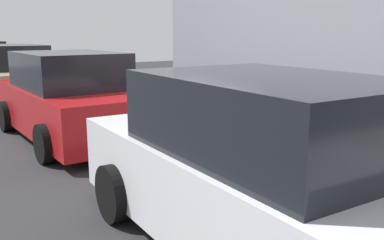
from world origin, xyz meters
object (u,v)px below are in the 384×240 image
parked_car_white_0 (268,175)px  fire_hydrant (164,103)px  suitcase_red_5 (226,122)px  parked_car_beige_2 (12,76)px  suitcase_silver_6 (208,120)px  suitcase_olive_7 (194,117)px  suitcase_teal_1 (335,156)px  suitcase_black_4 (248,132)px  suitcase_maroon_2 (306,148)px  suitcase_olive_0 (376,168)px  suitcase_navy_3 (275,134)px  parked_car_red_1 (71,99)px  bollard_post (145,99)px

parked_car_white_0 → fire_hydrant: bearing=-20.4°
suitcase_red_5 → parked_car_beige_2: parked_car_beige_2 is taller
suitcase_silver_6 → suitcase_olive_7: (0.55, -0.07, -0.05)m
suitcase_teal_1 → fire_hydrant: (4.41, -0.04, 0.08)m
fire_hydrant → suitcase_black_4: bearing=179.8°
suitcase_silver_6 → suitcase_maroon_2: bearing=-178.6°
suitcase_teal_1 → suitcase_black_4: bearing=-0.8°
parked_car_beige_2 → suitcase_olive_7: bearing=-163.4°
suitcase_olive_0 → suitcase_red_5: size_ratio=0.75×
fire_hydrant → parked_car_beige_2: bearing=18.8°
suitcase_olive_0 → suitcase_silver_6: 3.35m
suitcase_olive_7 → fire_hydrant: (1.05, 0.07, 0.16)m
suitcase_navy_3 → parked_car_beige_2: 9.06m
suitcase_navy_3 → parked_car_beige_2: size_ratio=0.24×
suitcase_maroon_2 → parked_car_red_1: 4.61m
suitcase_navy_3 → parked_car_red_1: 4.07m
bollard_post → parked_car_red_1: parked_car_red_1 is taller
parked_car_red_1 → suitcase_olive_7: bearing=-124.3°
suitcase_red_5 → suitcase_silver_6: bearing=-2.9°
suitcase_teal_1 → fire_hydrant: 4.41m
suitcase_silver_6 → bollard_post: size_ratio=0.95×
suitcase_teal_1 → parked_car_white_0: 2.01m
suitcase_olive_7 → suitcase_olive_0: bearing=179.7°
suitcase_olive_0 → suitcase_silver_6: (3.35, 0.05, 0.02)m
suitcase_teal_1 → parked_car_beige_2: size_ratio=0.22×
fire_hydrant → bollard_post: 0.56m
suitcase_black_4 → parked_car_white_0: (-2.41, 1.89, 0.33)m
suitcase_navy_3 → fire_hydrant: (3.25, 0.06, 0.04)m
suitcase_red_5 → parked_car_white_0: (-2.95, 1.87, 0.26)m
bollard_post → parked_car_beige_2: bearing=19.1°
suitcase_maroon_2 → suitcase_silver_6: (2.27, 0.06, 0.01)m
suitcase_red_5 → suitcase_silver_6: (0.57, -0.03, -0.06)m
suitcase_red_5 → suitcase_olive_7: 1.12m
suitcase_teal_1 → suitcase_silver_6: (2.82, -0.04, -0.02)m
suitcase_red_5 → suitcase_silver_6: 0.57m
suitcase_olive_7 → parked_car_white_0: size_ratio=0.13×
suitcase_silver_6 → bollard_post: bearing=4.1°
parked_car_beige_2 → suitcase_silver_6: bearing=-165.2°
suitcase_navy_3 → suitcase_silver_6: suitcase_navy_3 is taller
suitcase_olive_0 → bollard_post: bollard_post is taller
parked_car_white_0 → suitcase_silver_6: bearing=-28.4°
suitcase_navy_3 → suitcase_olive_7: size_ratio=1.84×
suitcase_black_4 → parked_car_red_1: (3.00, 1.89, 0.33)m
suitcase_teal_1 → parked_car_red_1: (4.71, 1.86, 0.29)m
suitcase_maroon_2 → suitcase_silver_6: 2.27m
suitcase_olive_0 → suitcase_olive_7: 3.90m
fire_hydrant → suitcase_olive_7: bearing=-176.0°
fire_hydrant → parked_car_red_1: parked_car_red_1 is taller
suitcase_teal_1 → suitcase_olive_7: (3.37, -0.11, -0.07)m
suitcase_teal_1 → suitcase_red_5: (2.25, -0.01, 0.04)m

